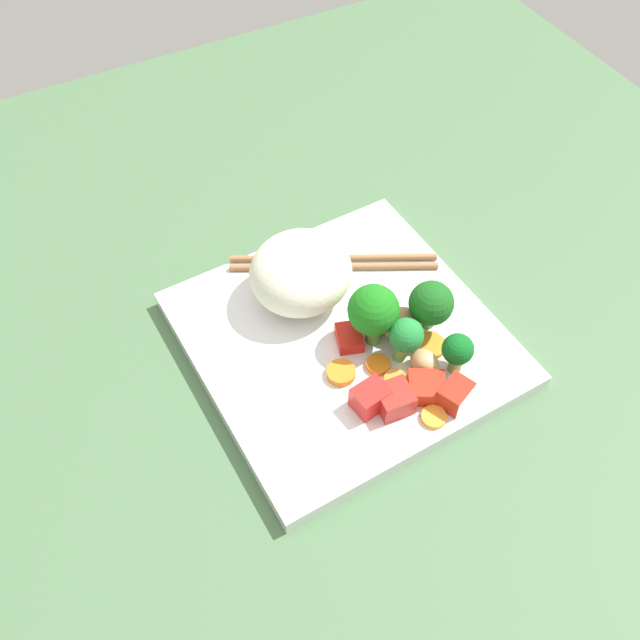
% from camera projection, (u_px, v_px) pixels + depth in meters
% --- Properties ---
extents(ground_plane, '(1.10, 1.10, 0.02)m').
position_uv_depth(ground_plane, '(343.00, 350.00, 0.67)').
color(ground_plane, '#496D47').
extents(square_plate, '(0.28, 0.28, 0.02)m').
position_uv_depth(square_plate, '(343.00, 339.00, 0.65)').
color(square_plate, white).
rests_on(square_plate, ground_plane).
extents(rice_mound, '(0.12, 0.12, 0.07)m').
position_uv_depth(rice_mound, '(301.00, 272.00, 0.65)').
color(rice_mound, white).
rests_on(rice_mound, square_plate).
extents(broccoli_floret_0, '(0.03, 0.03, 0.05)m').
position_uv_depth(broccoli_floret_0, '(406.00, 337.00, 0.61)').
color(broccoli_floret_0, '#73BD4D').
rests_on(broccoli_floret_0, square_plate).
extents(broccoli_floret_1, '(0.05, 0.05, 0.07)m').
position_uv_depth(broccoli_floret_1, '(373.00, 311.00, 0.61)').
color(broccoli_floret_1, '#57A03B').
rests_on(broccoli_floret_1, square_plate).
extents(broccoli_floret_2, '(0.04, 0.04, 0.06)m').
position_uv_depth(broccoli_floret_2, '(431.00, 304.00, 0.62)').
color(broccoli_floret_2, '#5A9941').
rests_on(broccoli_floret_2, square_plate).
extents(broccoli_floret_3, '(0.03, 0.03, 0.04)m').
position_uv_depth(broccoli_floret_3, '(458.00, 351.00, 0.60)').
color(broccoli_floret_3, '#7DB650').
rests_on(broccoli_floret_3, square_plate).
extents(carrot_slice_0, '(0.02, 0.02, 0.01)m').
position_uv_depth(carrot_slice_0, '(395.00, 380.00, 0.61)').
color(carrot_slice_0, orange).
rests_on(carrot_slice_0, square_plate).
extents(carrot_slice_1, '(0.03, 0.03, 0.01)m').
position_uv_depth(carrot_slice_1, '(379.00, 319.00, 0.65)').
color(carrot_slice_1, orange).
rests_on(carrot_slice_1, square_plate).
extents(carrot_slice_2, '(0.02, 0.02, 0.00)m').
position_uv_depth(carrot_slice_2, '(434.00, 417.00, 0.59)').
color(carrot_slice_2, orange).
rests_on(carrot_slice_2, square_plate).
extents(carrot_slice_3, '(0.04, 0.04, 0.01)m').
position_uv_depth(carrot_slice_3, '(341.00, 373.00, 0.61)').
color(carrot_slice_3, orange).
rests_on(carrot_slice_3, square_plate).
extents(carrot_slice_4, '(0.02, 0.02, 0.01)m').
position_uv_depth(carrot_slice_4, '(378.00, 365.00, 0.62)').
color(carrot_slice_4, orange).
rests_on(carrot_slice_4, square_plate).
extents(carrot_slice_5, '(0.03, 0.03, 0.00)m').
position_uv_depth(carrot_slice_5, '(430.00, 345.00, 0.63)').
color(carrot_slice_5, orange).
rests_on(carrot_slice_5, square_plate).
extents(pepper_chunk_0, '(0.03, 0.03, 0.02)m').
position_uv_depth(pepper_chunk_0, '(455.00, 395.00, 0.59)').
color(pepper_chunk_0, red).
rests_on(pepper_chunk_0, square_plate).
extents(pepper_chunk_1, '(0.03, 0.03, 0.02)m').
position_uv_depth(pepper_chunk_1, '(396.00, 398.00, 0.59)').
color(pepper_chunk_1, red).
rests_on(pepper_chunk_1, square_plate).
extents(pepper_chunk_2, '(0.04, 0.03, 0.01)m').
position_uv_depth(pepper_chunk_2, '(348.00, 338.00, 0.63)').
color(pepper_chunk_2, red).
rests_on(pepper_chunk_2, square_plate).
extents(pepper_chunk_3, '(0.04, 0.04, 0.02)m').
position_uv_depth(pepper_chunk_3, '(426.00, 388.00, 0.60)').
color(pepper_chunk_3, red).
rests_on(pepper_chunk_3, square_plate).
extents(pepper_chunk_4, '(0.03, 0.03, 0.02)m').
position_uv_depth(pepper_chunk_4, '(370.00, 398.00, 0.59)').
color(pepper_chunk_4, red).
rests_on(pepper_chunk_4, square_plate).
extents(chicken_piece_1, '(0.04, 0.04, 0.03)m').
position_uv_depth(chicken_piece_1, '(399.00, 323.00, 0.64)').
color(chicken_piece_1, tan).
rests_on(chicken_piece_1, square_plate).
extents(chicken_piece_3, '(0.03, 0.03, 0.02)m').
position_uv_depth(chicken_piece_3, '(425.00, 362.00, 0.61)').
color(chicken_piece_3, tan).
rests_on(chicken_piece_3, square_plate).
extents(chopstick_pair, '(0.11, 0.19, 0.01)m').
position_uv_depth(chopstick_pair, '(334.00, 262.00, 0.70)').
color(chopstick_pair, '#996941').
rests_on(chopstick_pair, square_plate).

